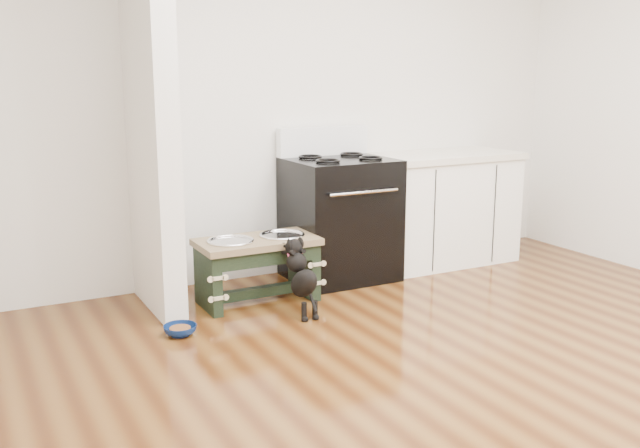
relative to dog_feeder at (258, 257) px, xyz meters
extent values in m
plane|color=#42200B|center=(0.54, -1.90, -0.32)|extent=(5.00, 5.00, 0.00)
plane|color=silver|center=(0.54, 0.60, 1.03)|extent=(5.00, 0.00, 5.00)
cube|color=silver|center=(-0.64, 0.20, 1.03)|extent=(0.15, 0.80, 2.70)
cube|color=black|center=(0.79, 0.25, 0.14)|extent=(0.76, 0.65, 0.92)
cube|color=black|center=(0.79, -0.06, 0.08)|extent=(0.58, 0.02, 0.50)
cylinder|color=silver|center=(0.79, -0.10, 0.40)|extent=(0.56, 0.02, 0.02)
cube|color=white|center=(0.79, 0.53, 0.71)|extent=(0.76, 0.08, 0.22)
torus|color=black|center=(0.61, 0.11, 0.61)|extent=(0.18, 0.18, 0.02)
torus|color=black|center=(0.97, 0.11, 0.61)|extent=(0.18, 0.18, 0.02)
torus|color=black|center=(0.61, 0.39, 0.61)|extent=(0.18, 0.18, 0.02)
torus|color=black|center=(0.97, 0.39, 0.61)|extent=(0.18, 0.18, 0.02)
cube|color=white|center=(1.77, 0.28, 0.11)|extent=(1.20, 0.60, 0.86)
cube|color=beige|center=(1.77, 0.28, 0.57)|extent=(1.24, 0.64, 0.05)
cube|color=black|center=(1.77, 0.02, -0.27)|extent=(1.20, 0.06, 0.10)
cube|color=black|center=(-0.36, 0.01, -0.12)|extent=(0.07, 0.39, 0.40)
cube|color=black|center=(0.36, 0.01, -0.12)|extent=(0.07, 0.39, 0.40)
cube|color=black|center=(0.00, -0.17, 0.03)|extent=(0.65, 0.03, 0.10)
cube|color=black|center=(0.00, 0.01, -0.25)|extent=(0.65, 0.07, 0.07)
cube|color=brown|center=(0.00, 0.01, 0.11)|extent=(0.82, 0.44, 0.04)
cylinder|color=silver|center=(-0.19, 0.01, 0.11)|extent=(0.28, 0.28, 0.05)
cylinder|color=silver|center=(0.19, 0.01, 0.11)|extent=(0.28, 0.28, 0.05)
torus|color=silver|center=(-0.19, 0.01, 0.14)|extent=(0.32, 0.32, 0.02)
torus|color=silver|center=(0.19, 0.01, 0.14)|extent=(0.32, 0.32, 0.02)
cylinder|color=black|center=(0.11, -0.50, -0.26)|extent=(0.04, 0.04, 0.12)
cylinder|color=black|center=(0.18, -0.50, -0.26)|extent=(0.04, 0.04, 0.12)
sphere|color=black|center=(0.11, -0.51, -0.31)|extent=(0.04, 0.04, 0.04)
sphere|color=black|center=(0.18, -0.51, -0.31)|extent=(0.04, 0.04, 0.04)
ellipsoid|color=black|center=(0.15, -0.42, -0.10)|extent=(0.14, 0.33, 0.29)
sphere|color=black|center=(0.15, -0.31, 0.02)|extent=(0.13, 0.13, 0.13)
sphere|color=black|center=(0.15, -0.27, 0.11)|extent=(0.12, 0.12, 0.12)
sphere|color=black|center=(0.11, -0.19, 0.11)|extent=(0.04, 0.04, 0.04)
sphere|color=black|center=(0.18, -0.19, 0.11)|extent=(0.04, 0.04, 0.04)
cylinder|color=black|center=(0.15, -0.55, -0.19)|extent=(0.02, 0.09, 0.11)
torus|color=#E6436A|center=(0.15, -0.29, 0.07)|extent=(0.11, 0.07, 0.10)
imported|color=#0B1E4F|center=(-0.67, -0.37, -0.29)|extent=(0.22, 0.22, 0.06)
cylinder|color=#563418|center=(-0.67, -0.37, -0.28)|extent=(0.13, 0.13, 0.03)
camera|label=1|loc=(-1.82, -4.36, 1.25)|focal=40.00mm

